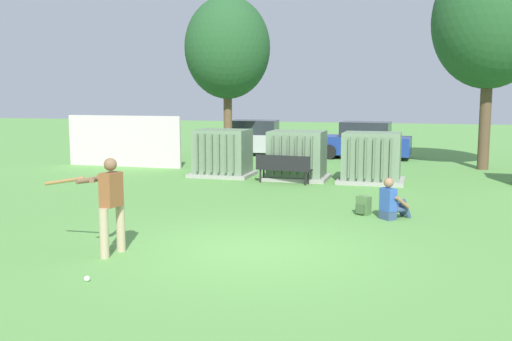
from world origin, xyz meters
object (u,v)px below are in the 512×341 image
Objects in this scene: transformer_mid_west at (297,156)px; sports_ball at (87,279)px; seated_spectator at (391,203)px; parked_car_leftmost at (252,139)px; park_bench at (283,167)px; transformer_mid_east at (372,158)px; parked_car_left_of_center at (363,141)px; backpack at (363,206)px; batter at (109,201)px; transformer_west at (223,153)px.

transformer_mid_west is 23.33× the size of sports_ball.
seated_spectator is 14.50m from parked_car_leftmost.
transformer_mid_west is 1.12m from park_bench.
transformer_mid_east is 7.17m from parked_car_left_of_center.
transformer_mid_west is 11.45m from sports_ball.
transformer_mid_west is 1.14× the size of park_bench.
transformer_mid_east is 5.22m from backpack.
seated_spectator reaches higher than park_bench.
batter is 0.40× the size of parked_car_leftmost.
transformer_mid_east reaches higher than backpack.
transformer_west is 2.66m from transformer_mid_west.
transformer_mid_west is at bearing -62.98° from parked_car_leftmost.
sports_ball is (1.79, -11.45, -0.74)m from transformer_west.
park_bench is 8.94m from batter.
transformer_mid_east is (5.12, -0.10, 0.00)m from transformer_west.
sports_ball is at bearing -97.27° from parked_car_left_of_center.
batter reaches higher than parked_car_leftmost.
transformer_mid_west is 4.77× the size of backpack.
park_bench is 8.31m from parked_car_left_of_center.
sports_ball is 0.09× the size of seated_spectator.
sports_ball is (-0.86, -11.39, -0.74)m from transformer_mid_west.
parked_car_left_of_center is (4.14, 7.00, -0.04)m from transformer_west.
sports_ball is (0.44, -1.46, -0.93)m from batter.
transformer_west is 2.18× the size of seated_spectator.
batter is at bearing -97.00° from park_bench.
transformer_mid_east is at bearing 99.46° from seated_spectator.
parked_car_left_of_center reaches higher than park_bench.
sports_ball is at bearing -120.10° from backpack.
parked_car_left_of_center is (2.35, 18.45, 0.71)m from sports_ball.
sports_ball is at bearing -94.34° from transformer_mid_west.
transformer_mid_west is (2.66, -0.06, 0.00)m from transformer_west.
seated_spectator is 0.74m from backpack.
seated_spectator is at bearing -24.06° from backpack.
parked_car_left_of_center is at bearing 80.68° from batter.
seated_spectator is (3.59, -4.45, -0.16)m from park_bench.
parked_car_leftmost is (-2.35, 17.09, -0.22)m from batter.
transformer_west is at bearing -82.02° from parked_car_leftmost.
sports_ball is at bearing -125.83° from seated_spectator.
transformer_west is at bearing 137.22° from seated_spectator.
park_bench is (2.44, -1.13, -0.25)m from transformer_west.
transformer_mid_east is 0.49× the size of parked_car_left_of_center.
transformer_west and parked_car_left_of_center have the same top height.
batter is at bearing -110.83° from transformer_mid_east.
transformer_mid_east is 23.33× the size of sports_ball.
transformer_mid_west is at bearing 85.66° from sports_ball.
park_bench is 1.90× the size of seated_spectator.
batter is (-3.76, -9.89, 0.19)m from transformer_mid_east.
seated_spectator reaches higher than sports_ball.
batter is at bearing -99.32° from parked_car_left_of_center.
batter reaches higher than transformer_west.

